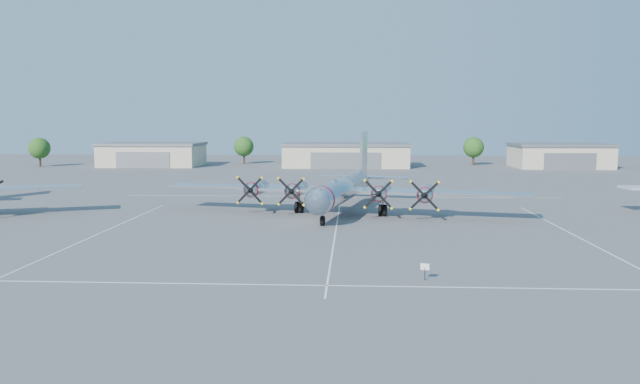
{
  "coord_description": "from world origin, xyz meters",
  "views": [
    {
      "loc": [
        1.61,
        -60.81,
        10.48
      ],
      "look_at": [
        -1.76,
        2.58,
        3.2
      ],
      "focal_mm": 35.0,
      "sensor_mm": 36.0,
      "label": 1
    }
  ],
  "objects_px": {
    "hangar_east": "(559,155)",
    "main_bomber_b29": "(344,212)",
    "tree_west": "(244,146)",
    "tree_far_west": "(39,148)",
    "hangar_west": "(153,154)",
    "hangar_center": "(346,155)",
    "info_placard": "(425,268)",
    "tree_east": "(474,147)"
  },
  "relations": [
    {
      "from": "hangar_center",
      "to": "tree_far_west",
      "type": "distance_m",
      "value": 70.13
    },
    {
      "from": "hangar_center",
      "to": "tree_far_west",
      "type": "bearing_deg",
      "value": -176.76
    },
    {
      "from": "main_bomber_b29",
      "to": "tree_far_west",
      "type": "bearing_deg",
      "value": 147.97
    },
    {
      "from": "hangar_center",
      "to": "tree_west",
      "type": "bearing_deg",
      "value": 162.18
    },
    {
      "from": "hangar_center",
      "to": "info_placard",
      "type": "height_order",
      "value": "hangar_center"
    },
    {
      "from": "tree_far_west",
      "to": "info_placard",
      "type": "xyz_separation_m",
      "value": [
        76.39,
        -98.3,
        -3.43
      ]
    },
    {
      "from": "tree_east",
      "to": "info_placard",
      "type": "bearing_deg",
      "value": -102.3
    },
    {
      "from": "hangar_east",
      "to": "tree_far_west",
      "type": "distance_m",
      "value": 118.08
    },
    {
      "from": "hangar_west",
      "to": "info_placard",
      "type": "relative_size",
      "value": 20.09
    },
    {
      "from": "hangar_west",
      "to": "tree_west",
      "type": "xyz_separation_m",
      "value": [
        20.0,
        8.04,
        1.51
      ]
    },
    {
      "from": "tree_east",
      "to": "tree_far_west",
      "type": "bearing_deg",
      "value": -174.29
    },
    {
      "from": "hangar_east",
      "to": "tree_west",
      "type": "bearing_deg",
      "value": 173.72
    },
    {
      "from": "hangar_west",
      "to": "hangar_east",
      "type": "distance_m",
      "value": 93.0
    },
    {
      "from": "tree_west",
      "to": "hangar_east",
      "type": "bearing_deg",
      "value": -6.28
    },
    {
      "from": "tree_west",
      "to": "tree_far_west",
      "type": "bearing_deg",
      "value": -165.07
    },
    {
      "from": "hangar_center",
      "to": "hangar_east",
      "type": "height_order",
      "value": "same"
    },
    {
      "from": "info_placard",
      "to": "tree_west",
      "type": "bearing_deg",
      "value": 121.17
    },
    {
      "from": "hangar_west",
      "to": "hangar_east",
      "type": "bearing_deg",
      "value": 0.0
    },
    {
      "from": "tree_far_west",
      "to": "main_bomber_b29",
      "type": "distance_m",
      "value": 98.0
    },
    {
      "from": "hangar_west",
      "to": "hangar_east",
      "type": "relative_size",
      "value": 1.1
    },
    {
      "from": "hangar_east",
      "to": "tree_east",
      "type": "height_order",
      "value": "tree_east"
    },
    {
      "from": "hangar_center",
      "to": "tree_west",
      "type": "distance_m",
      "value": 26.3
    },
    {
      "from": "tree_far_west",
      "to": "main_bomber_b29",
      "type": "xyz_separation_m",
      "value": [
        70.56,
        -67.87,
        -4.22
      ]
    },
    {
      "from": "hangar_west",
      "to": "info_placard",
      "type": "distance_m",
      "value": 114.47
    },
    {
      "from": "hangar_center",
      "to": "info_placard",
      "type": "distance_m",
      "value": 102.49
    },
    {
      "from": "hangar_west",
      "to": "tree_west",
      "type": "distance_m",
      "value": 21.61
    },
    {
      "from": "hangar_center",
      "to": "tree_west",
      "type": "xyz_separation_m",
      "value": [
        -25.0,
        8.04,
        1.51
      ]
    },
    {
      "from": "hangar_west",
      "to": "tree_east",
      "type": "height_order",
      "value": "tree_east"
    },
    {
      "from": "hangar_west",
      "to": "main_bomber_b29",
      "type": "relative_size",
      "value": 0.55
    },
    {
      "from": "hangar_east",
      "to": "tree_east",
      "type": "distance_m",
      "value": 19.04
    },
    {
      "from": "hangar_west",
      "to": "tree_west",
      "type": "relative_size",
      "value": 3.4
    },
    {
      "from": "hangar_east",
      "to": "info_placard",
      "type": "bearing_deg",
      "value": -112.14
    },
    {
      "from": "hangar_east",
      "to": "main_bomber_b29",
      "type": "height_order",
      "value": "hangar_east"
    },
    {
      "from": "main_bomber_b29",
      "to": "hangar_east",
      "type": "bearing_deg",
      "value": 68.42
    },
    {
      "from": "hangar_center",
      "to": "tree_far_west",
      "type": "xyz_separation_m",
      "value": [
        -70.0,
        -3.96,
        1.51
      ]
    },
    {
      "from": "hangar_center",
      "to": "tree_far_west",
      "type": "relative_size",
      "value": 4.31
    },
    {
      "from": "main_bomber_b29",
      "to": "info_placard",
      "type": "relative_size",
      "value": 36.34
    },
    {
      "from": "hangar_west",
      "to": "tree_far_west",
      "type": "relative_size",
      "value": 3.4
    },
    {
      "from": "hangar_west",
      "to": "tree_far_west",
      "type": "xyz_separation_m",
      "value": [
        -25.0,
        -3.96,
        1.51
      ]
    },
    {
      "from": "tree_west",
      "to": "info_placard",
      "type": "xyz_separation_m",
      "value": [
        31.39,
        -110.3,
        -3.43
      ]
    },
    {
      "from": "tree_west",
      "to": "tree_east",
      "type": "relative_size",
      "value": 1.0
    },
    {
      "from": "tree_east",
      "to": "hangar_west",
      "type": "bearing_deg",
      "value": -175.4
    }
  ]
}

